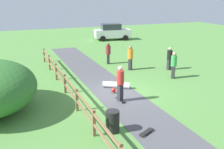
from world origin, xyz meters
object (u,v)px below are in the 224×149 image
(bystander_maroon, at_px, (108,52))
(parked_car_white, at_px, (112,32))
(bystander_black, at_px, (170,57))
(bystander_green, at_px, (174,64))
(skater_riding, at_px, (120,82))
(skateboard_loose, at_px, (146,132))
(trash_bin, at_px, (113,121))
(bystander_orange, at_px, (130,57))
(skater_fallen, at_px, (116,85))

(bystander_maroon, bearing_deg, parked_car_white, 66.56)
(bystander_black, bearing_deg, bystander_green, -116.03)
(skater_riding, height_order, bystander_green, skater_riding)
(skateboard_loose, bearing_deg, bystander_maroon, 76.64)
(bystander_green, distance_m, bystander_black, 2.08)
(bystander_green, relative_size, parked_car_white, 0.40)
(trash_bin, relative_size, bystander_orange, 0.51)
(skater_riding, bearing_deg, parked_car_white, 69.35)
(skater_fallen, distance_m, bystander_green, 4.35)
(trash_bin, bearing_deg, bystander_orange, 60.13)
(trash_bin, distance_m, bystander_black, 10.15)
(bystander_green, height_order, bystander_black, bystander_green)
(skateboard_loose, relative_size, bystander_orange, 0.45)
(skater_riding, distance_m, bystander_black, 7.13)
(bystander_orange, bearing_deg, bystander_black, -20.88)
(skateboard_loose, relative_size, parked_car_white, 0.18)
(skater_riding, height_order, bystander_black, skater_riding)
(trash_bin, bearing_deg, skateboard_loose, -30.64)
(skateboard_loose, distance_m, parked_car_white, 22.64)
(skater_riding, bearing_deg, skateboard_loose, -96.27)
(bystander_orange, bearing_deg, trash_bin, -119.87)
(bystander_maroon, height_order, bystander_green, bystander_green)
(trash_bin, bearing_deg, parked_car_white, 68.15)
(bystander_orange, distance_m, bystander_black, 2.84)
(trash_bin, xyz_separation_m, skater_riding, (1.56, 2.81, 0.62))
(skater_riding, xyz_separation_m, bystander_maroon, (2.22, 7.48, -0.15))
(skater_riding, xyz_separation_m, skater_fallen, (0.56, 1.89, -0.87))
(skater_fallen, relative_size, skateboard_loose, 1.90)
(trash_bin, relative_size, skater_riding, 0.48)
(bystander_maroon, distance_m, bystander_green, 5.72)
(skateboard_loose, relative_size, bystander_maroon, 0.48)
(skater_riding, relative_size, skater_fallen, 1.23)
(trash_bin, xyz_separation_m, bystander_orange, (4.63, 8.06, 0.53))
(bystander_black, relative_size, parked_car_white, 0.37)
(bystander_maroon, bearing_deg, trash_bin, -110.19)
(skater_fallen, relative_size, parked_car_white, 0.34)
(bystander_black, bearing_deg, skater_fallen, -155.49)
(skater_riding, xyz_separation_m, skateboard_loose, (-0.38, -3.50, -0.98))
(skater_riding, bearing_deg, bystander_black, 36.54)
(skater_riding, height_order, parked_car_white, parked_car_white)
(skateboard_loose, height_order, bystander_maroon, bystander_maroon)
(skater_fallen, height_order, bystander_black, bystander_black)
(bystander_orange, height_order, parked_car_white, parked_car_white)
(skateboard_loose, distance_m, bystander_green, 7.90)
(skater_fallen, xyz_separation_m, skateboard_loose, (-0.94, -5.39, -0.11))
(skater_fallen, bearing_deg, bystander_maroon, 73.42)
(bystander_maroon, distance_m, bystander_black, 4.77)
(bystander_orange, bearing_deg, bystander_green, -58.79)
(trash_bin, relative_size, skater_fallen, 0.59)
(bystander_black, bearing_deg, parked_car_white, 85.65)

